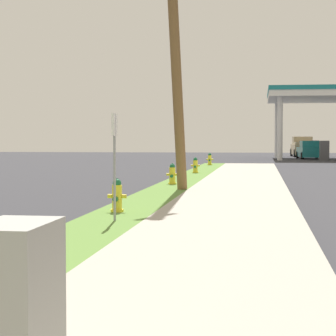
% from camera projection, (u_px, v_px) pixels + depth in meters
% --- Properties ---
extents(fire_hydrant_second, '(0.42, 0.38, 0.74)m').
position_uv_depth(fire_hydrant_second, '(117.00, 197.00, 14.42)').
color(fire_hydrant_second, yellow).
rests_on(fire_hydrant_second, grass_verge).
extents(fire_hydrant_third, '(0.42, 0.37, 0.74)m').
position_uv_depth(fire_hydrant_third, '(172.00, 175.00, 23.29)').
color(fire_hydrant_third, yellow).
rests_on(fire_hydrant_third, grass_verge).
extents(fire_hydrant_fourth, '(0.42, 0.37, 0.74)m').
position_uv_depth(fire_hydrant_fourth, '(195.00, 166.00, 31.06)').
color(fire_hydrant_fourth, yellow).
rests_on(fire_hydrant_fourth, grass_verge).
extents(fire_hydrant_fifth, '(0.42, 0.38, 0.74)m').
position_uv_depth(fire_hydrant_fifth, '(210.00, 160.00, 40.47)').
color(fire_hydrant_fifth, yellow).
rests_on(fire_hydrant_fifth, grass_verge).
extents(utility_pole_midground, '(0.96, 1.68, 9.45)m').
position_uv_depth(utility_pole_midground, '(175.00, 37.00, 20.34)').
color(utility_pole_midground, brown).
rests_on(utility_pole_midground, grass_verge).
extents(utility_cabinet, '(0.47, 0.74, 1.13)m').
position_uv_depth(utility_cabinet, '(15.00, 327.00, 3.79)').
color(utility_cabinet, slate).
rests_on(utility_cabinet, sidewalk_slab).
extents(street_sign_post, '(0.05, 0.36, 2.12)m').
position_uv_depth(street_sign_post, '(114.00, 144.00, 12.80)').
color(street_sign_post, gray).
rests_on(street_sign_post, grass_verge).
extents(car_teal_by_near_pump, '(2.20, 4.61, 1.57)m').
position_uv_depth(car_teal_by_near_pump, '(310.00, 151.00, 57.11)').
color(car_teal_by_near_pump, '#197075').
rests_on(car_teal_by_near_pump, ground).
extents(truck_tan_on_apron, '(2.28, 5.46, 1.97)m').
position_uv_depth(truck_tan_on_apron, '(303.00, 147.00, 64.01)').
color(truck_tan_on_apron, tan).
rests_on(truck_tan_on_apron, ground).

